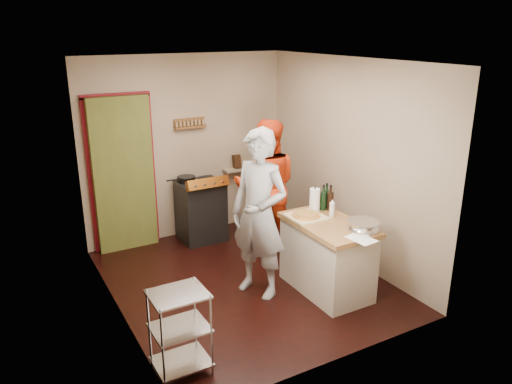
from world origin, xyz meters
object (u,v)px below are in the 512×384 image
person_stripe (259,214)px  person_red (266,186)px  wire_shelving (180,329)px  island (327,254)px  stove (201,210)px

person_stripe → person_red: size_ratio=1.06×
wire_shelving → person_stripe: 1.66m
person_stripe → person_red: 1.20m
wire_shelving → person_red: person_red is taller
person_stripe → wire_shelving: bearing=-81.2°
island → person_red: person_red is taller
island → person_stripe: bearing=154.4°
island → stove: bearing=108.3°
wire_shelving → person_stripe: bearing=34.4°
person_stripe → person_red: bearing=120.3°
person_red → island: bearing=119.2°
stove → person_red: person_red is taller
person_red → wire_shelving: bearing=71.1°
person_red → stove: bearing=-21.6°
stove → person_red: 1.08m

